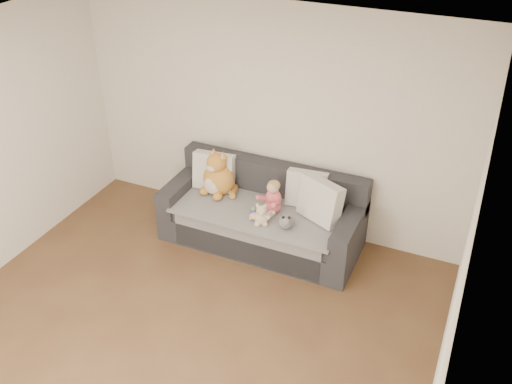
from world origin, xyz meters
TOP-DOWN VIEW (x-y plane):
  - room_shell at (0.00, 0.42)m, footprint 5.00×5.00m
  - sofa at (0.12, 2.06)m, footprint 2.20×0.94m
  - cushion_left at (-0.54, 2.17)m, footprint 0.49×0.26m
  - cushion_right_back at (0.55, 2.26)m, footprint 0.46×0.24m
  - cushion_right_front at (0.77, 2.06)m, footprint 0.54×0.41m
  - toddler at (0.26, 1.96)m, footprint 0.27×0.40m
  - plush_cat at (-0.45, 2.10)m, footprint 0.44×0.38m
  - teddy_bear at (0.25, 1.72)m, footprint 0.18×0.15m
  - plush_cow at (0.51, 1.76)m, footprint 0.15×0.23m
  - sippy_cup at (0.11, 1.82)m, footprint 0.11×0.07m

SIDE VIEW (x-z plane):
  - sofa at x=0.12m, z-range -0.12..0.73m
  - sippy_cup at x=0.11m, z-range 0.48..0.60m
  - plush_cow at x=0.51m, z-range 0.46..0.64m
  - teddy_bear at x=0.25m, z-range 0.45..0.69m
  - toddler at x=0.26m, z-range 0.44..0.83m
  - cushion_right_back at x=0.55m, z-range 0.47..0.88m
  - plush_cat at x=-0.45m, z-range 0.40..0.96m
  - cushion_left at x=-0.54m, z-range 0.47..0.91m
  - cushion_right_front at x=0.77m, z-range 0.46..0.93m
  - room_shell at x=0.00m, z-range -1.20..3.80m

